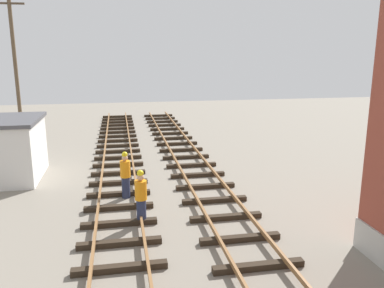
# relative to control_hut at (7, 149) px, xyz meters

# --- Properties ---
(control_hut) EXTENTS (3.00, 3.80, 2.76)m
(control_hut) POSITION_rel_control_hut_xyz_m (0.00, 0.00, 0.00)
(control_hut) COLOR silver
(control_hut) RESTS_ON ground
(utility_pole_far) EXTENTS (1.80, 0.24, 8.97)m
(utility_pole_far) POSITION_rel_control_hut_xyz_m (-1.41, 9.09, 3.29)
(utility_pole_far) COLOR brown
(utility_pole_far) RESTS_ON ground
(track_worker_foreground) EXTENTS (0.40, 0.40, 1.87)m
(track_worker_foreground) POSITION_rel_control_hut_xyz_m (5.61, -5.97, -0.46)
(track_worker_foreground) COLOR #262D4C
(track_worker_foreground) RESTS_ON ground
(track_worker_distant) EXTENTS (0.40, 0.40, 1.87)m
(track_worker_distant) POSITION_rel_control_hut_xyz_m (5.16, -3.44, -0.46)
(track_worker_distant) COLOR #262D4C
(track_worker_distant) RESTS_ON ground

